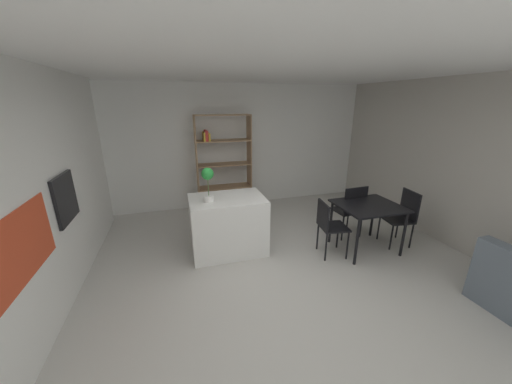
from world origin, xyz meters
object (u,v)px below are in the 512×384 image
Objects in this scene: kitchen_island at (228,225)px; open_bookshelf at (222,162)px; built_in_oven at (65,198)px; dining_table at (368,210)px; dining_chair_far at (351,207)px; dining_chair_window_side at (403,213)px; dining_chair_island_side at (328,223)px; potted_plant_on_island at (208,181)px.

open_bookshelf is at bearing 82.25° from kitchen_island.
built_in_oven is 4.24m from dining_table.
built_in_oven is 0.63× the size of dining_chair_far.
dining_chair_window_side is at bearing -42.51° from open_bookshelf.
dining_table is 1.01× the size of dining_chair_far.
open_bookshelf is at bearing -49.16° from dining_chair_far.
dining_chair_island_side is at bearing -21.52° from kitchen_island.
open_bookshelf is 3.09m from dining_table.
dining_chair_far is at bearing -115.38° from dining_chair_window_side.
kitchen_island is at bearing 76.28° from dining_chair_island_side.
dining_chair_island_side is (1.76, -0.50, -0.69)m from potted_plant_on_island.
potted_plant_on_island is at bearing 81.84° from dining_chair_island_side.
kitchen_island is 0.84m from potted_plant_on_island.
dining_chair_island_side is (-1.39, 0.03, -0.01)m from dining_chair_window_side.
potted_plant_on_island reaches higher than kitchen_island.
dining_chair_far is (2.45, -0.07, -0.66)m from potted_plant_on_island.
dining_chair_island_side is (3.51, -0.27, -0.68)m from built_in_oven.
dining_table is (4.20, -0.28, -0.53)m from built_in_oven.
dining_chair_island_side is (1.23, -2.38, -0.55)m from open_bookshelf.
dining_chair_far is at bearing -1.69° from potted_plant_on_island.
potted_plant_on_island is 1.95m from open_bookshelf.
built_in_oven is 0.63× the size of dining_table.
dining_chair_window_side is (0.70, -0.01, -0.14)m from dining_table.
open_bookshelf is at bearing 74.19° from potted_plant_on_island.
dining_chair_window_side is 0.83m from dining_chair_far.
dining_table is at bearing -11.86° from potted_plant_on_island.
kitchen_island reaches higher than dining_table.
open_bookshelf reaches higher than built_in_oven.
dining_chair_window_side is at bearing -9.51° from potted_plant_on_island.
dining_chair_island_side is at bearing -62.71° from open_bookshelf.
dining_chair_far is (-0.70, 0.45, 0.02)m from dining_chair_window_side.
kitchen_island is at bearing -97.75° from open_bookshelf.
dining_chair_window_side is 1.39m from dining_chair_island_side.
kitchen_island is 1.92m from open_bookshelf.
dining_chair_island_side is at bearing 179.01° from dining_table.
open_bookshelf is (0.24, 1.80, 0.64)m from kitchen_island.
open_bookshelf is 3.59m from dining_chair_window_side.
kitchen_island is 2.18m from dining_chair_far.
open_bookshelf is at bearing 42.78° from built_in_oven.
dining_table is at bearing -15.31° from kitchen_island.
dining_chair_island_side is at bearing -4.33° from built_in_oven.
dining_chair_far is (1.92, -1.95, -0.52)m from open_bookshelf.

